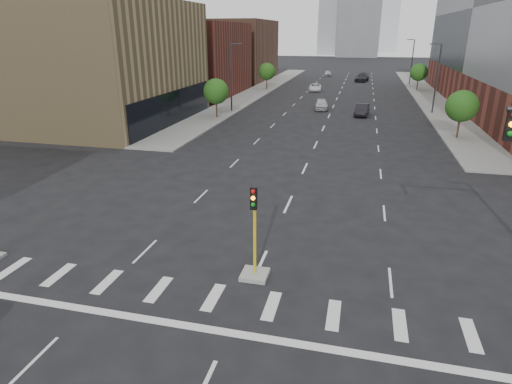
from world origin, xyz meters
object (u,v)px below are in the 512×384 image
at_px(car_far_left, 315,87).
at_px(median_traffic_signal, 255,258).
at_px(car_mid_right, 362,110).
at_px(car_distant, 328,73).
at_px(car_near_left, 321,104).
at_px(car_deep_right, 362,78).

bearing_deg(car_far_left, median_traffic_signal, -90.13).
bearing_deg(car_mid_right, car_far_left, 115.06).
distance_m(median_traffic_signal, car_far_left, 66.41).
bearing_deg(car_far_left, car_distant, 86.06).
height_order(car_near_left, car_deep_right, car_deep_right).
xyz_separation_m(median_traffic_signal, car_deep_right, (3.69, 85.22, -0.11)).
relative_size(car_near_left, car_distant, 1.16).
distance_m(median_traffic_signal, car_deep_right, 85.30).
relative_size(car_near_left, car_mid_right, 0.99).
distance_m(car_near_left, car_mid_right, 6.66).
xyz_separation_m(car_far_left, car_deep_right, (8.38, 18.97, 0.19)).
xyz_separation_m(median_traffic_signal, car_mid_right, (4.21, 42.32, -0.21)).
xyz_separation_m(car_deep_right, car_distant, (-8.50, 10.78, -0.18)).
bearing_deg(car_deep_right, median_traffic_signal, -82.78).
distance_m(car_far_left, car_deep_right, 20.74).
distance_m(median_traffic_signal, car_distant, 96.11).
bearing_deg(car_far_left, car_near_left, -85.34).
relative_size(car_mid_right, car_far_left, 0.97).
relative_size(median_traffic_signal, car_deep_right, 0.74).
distance_m(median_traffic_signal, car_near_left, 45.78).
height_order(car_mid_right, car_deep_right, car_deep_right).
bearing_deg(car_near_left, car_distant, 89.34).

